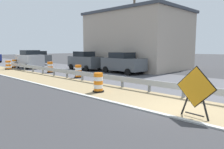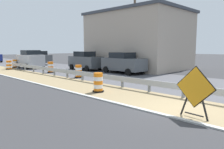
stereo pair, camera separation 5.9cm
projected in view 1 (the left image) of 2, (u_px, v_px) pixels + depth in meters
ground_plane at (182, 109)px, 8.86m from camera, size 160.00×160.00×0.00m
median_dirt_strip at (187, 107)px, 9.18m from camera, size 3.28×120.00×0.01m
curb_near_edge at (166, 116)px, 7.94m from camera, size 0.20×120.00×0.11m
guardrail_median at (183, 88)px, 10.73m from camera, size 0.18×47.13×0.71m
warning_sign_diamond at (195, 89)px, 7.62m from camera, size 0.19×1.51×1.89m
traffic_barrel_nearest at (98, 83)px, 12.18m from camera, size 0.65×0.65×1.10m
traffic_barrel_close at (78, 72)px, 18.00m from camera, size 0.66×0.66×1.08m
traffic_barrel_mid at (50, 68)px, 21.59m from camera, size 0.67×0.67×1.10m
traffic_barrel_far at (14, 64)px, 26.97m from camera, size 0.63×0.63×1.03m
traffic_barrel_farther at (8, 66)px, 24.77m from camera, size 0.75×0.75×1.03m
car_trailing_near_lane at (85, 61)px, 24.39m from camera, size 2.15×4.49×2.09m
car_mid_far_lane at (39, 58)px, 32.10m from camera, size 2.09×4.02×2.03m
car_trailing_far_lane at (30, 59)px, 26.39m from camera, size 2.28×4.19×2.22m
car_distant_a at (123, 63)px, 21.10m from camera, size 2.27×4.61×2.06m
roadside_shop_near at (138, 40)px, 26.11m from camera, size 8.56×11.22×6.76m
utility_pole_near at (134, 34)px, 23.68m from camera, size 0.24×1.80×7.69m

